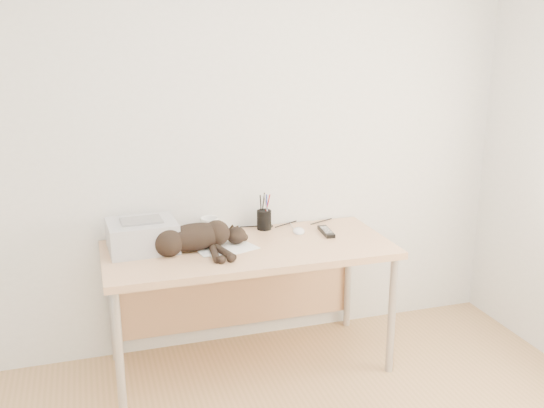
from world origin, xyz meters
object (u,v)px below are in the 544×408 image
object	(u,v)px
desk	(245,263)
pen_cup	(264,219)
cat	(191,239)
mouse	(299,229)
printer	(142,235)
mug	(210,226)

from	to	relation	value
desk	pen_cup	size ratio (longest dim) A/B	7.22
cat	mouse	size ratio (longest dim) A/B	5.95
printer	mouse	xyz separation A→B (m)	(0.92, 0.03, -0.06)
mug	pen_cup	xyz separation A→B (m)	(0.33, -0.01, 0.01)
desk	printer	world-z (taller)	printer
mug	desk	bearing A→B (deg)	-49.63
mug	mouse	distance (m)	0.53
printer	pen_cup	size ratio (longest dim) A/B	1.71
printer	cat	bearing A→B (deg)	-23.01
desk	cat	distance (m)	0.38
cat	mug	bearing A→B (deg)	52.41
mouse	printer	bearing A→B (deg)	-163.39
pen_cup	cat	bearing A→B (deg)	-152.20
printer	cat	world-z (taller)	printer
printer	mug	world-z (taller)	printer
desk	mug	bearing A→B (deg)	130.37
cat	pen_cup	xyz separation A→B (m)	(0.49, 0.26, -0.01)
mug	pen_cup	size ratio (longest dim) A/B	0.49
pen_cup	mug	bearing A→B (deg)	178.96
printer	mug	xyz separation A→B (m)	(0.41, 0.16, -0.03)
mug	pen_cup	bearing A→B (deg)	-1.04
cat	pen_cup	size ratio (longest dim) A/B	3.25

